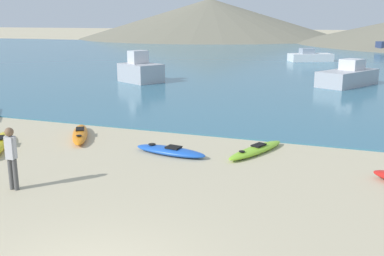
% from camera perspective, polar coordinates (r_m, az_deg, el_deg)
% --- Properties ---
extents(bay_water, '(160.00, 70.00, 0.06)m').
position_cam_1_polar(bay_water, '(51.73, 15.59, 8.20)').
color(bay_water, teal).
rests_on(bay_water, ground_plane).
extents(far_hill_left, '(63.13, 63.13, 9.36)m').
position_cam_1_polar(far_hill_left, '(113.10, 2.28, 13.74)').
color(far_hill_left, gray).
rests_on(far_hill_left, ground_plane).
extents(kayak_on_sand_0, '(2.12, 2.96, 0.35)m').
position_cam_1_polar(kayak_on_sand_0, '(18.03, -14.03, -0.76)').
color(kayak_on_sand_0, orange).
rests_on(kayak_on_sand_0, ground_plane).
extents(kayak_on_sand_2, '(2.75, 1.08, 0.31)m').
position_cam_1_polar(kayak_on_sand_2, '(15.37, -2.79, -2.93)').
color(kayak_on_sand_2, blue).
rests_on(kayak_on_sand_2, ground_plane).
extents(kayak_on_sand_4, '(1.66, 3.02, 0.29)m').
position_cam_1_polar(kayak_on_sand_4, '(15.67, 8.13, -2.76)').
color(kayak_on_sand_4, '#8CCC2D').
rests_on(kayak_on_sand_4, ground_plane).
extents(person_near_foreground, '(0.35, 0.24, 1.74)m').
position_cam_1_polar(person_near_foreground, '(12.95, -21.97, -3.14)').
color(person_near_foreground, '#4C4C4C').
rests_on(person_near_foreground, ground_plane).
extents(moored_boat_1, '(3.65, 3.31, 2.24)m').
position_cam_1_polar(moored_boat_1, '(33.01, -6.55, 7.19)').
color(moored_boat_1, '#B2B2B7').
rests_on(moored_boat_1, bay_water).
extents(moored_boat_3, '(4.12, 5.31, 1.78)m').
position_cam_1_polar(moored_boat_3, '(32.87, 19.19, 6.21)').
color(moored_boat_3, '#B2B2B7').
rests_on(moored_boat_3, bay_water).
extents(moored_boat_4, '(4.97, 3.89, 1.39)m').
position_cam_1_polar(moored_boat_4, '(50.94, 14.76, 8.75)').
color(moored_boat_4, white).
rests_on(moored_boat_4, bay_water).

